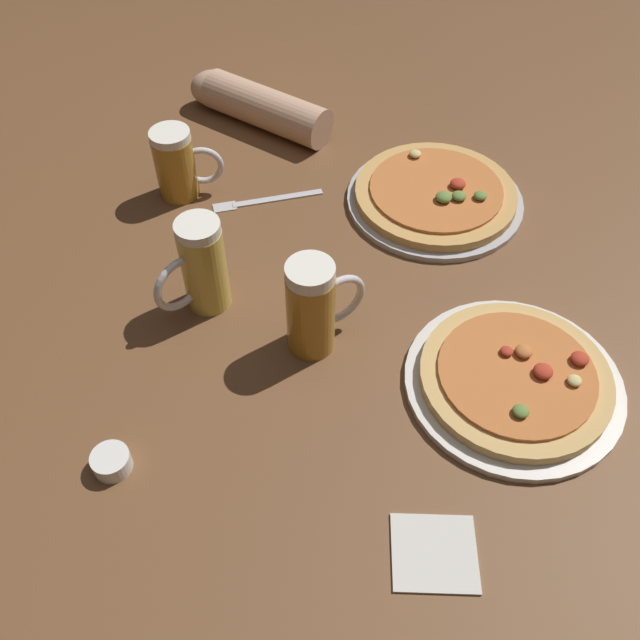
{
  "coord_description": "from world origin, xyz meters",
  "views": [
    {
      "loc": [
        -0.01,
        -0.72,
        0.86
      ],
      "look_at": [
        0.0,
        0.0,
        0.02
      ],
      "focal_mm": 39.08,
      "sensor_mm": 36.0,
      "label": 1
    }
  ],
  "objects_px": {
    "beer_mug_amber": "(201,267)",
    "ramekin_sauce": "(111,462)",
    "napkin_folded": "(434,552)",
    "diner_arm": "(254,104)",
    "beer_mug_dark": "(177,164)",
    "fork_left": "(265,200)",
    "beer_mug_pale": "(314,307)",
    "pizza_plate_near": "(515,379)",
    "pizza_plate_far": "(435,196)"
  },
  "relations": [
    {
      "from": "pizza_plate_near",
      "to": "beer_mug_pale",
      "type": "bearing_deg",
      "value": 163.77
    },
    {
      "from": "beer_mug_dark",
      "to": "ramekin_sauce",
      "type": "xyz_separation_m",
      "value": [
        -0.02,
        -0.59,
        -0.05
      ]
    },
    {
      "from": "fork_left",
      "to": "diner_arm",
      "type": "height_order",
      "value": "diner_arm"
    },
    {
      "from": "beer_mug_pale",
      "to": "napkin_folded",
      "type": "distance_m",
      "value": 0.39
    },
    {
      "from": "beer_mug_dark",
      "to": "fork_left",
      "type": "distance_m",
      "value": 0.18
    },
    {
      "from": "ramekin_sauce",
      "to": "napkin_folded",
      "type": "distance_m",
      "value": 0.45
    },
    {
      "from": "beer_mug_amber",
      "to": "beer_mug_pale",
      "type": "height_order",
      "value": "same"
    },
    {
      "from": "pizza_plate_near",
      "to": "beer_mug_amber",
      "type": "relative_size",
      "value": 1.92
    },
    {
      "from": "fork_left",
      "to": "diner_arm",
      "type": "relative_size",
      "value": 0.68
    },
    {
      "from": "pizza_plate_far",
      "to": "napkin_folded",
      "type": "xyz_separation_m",
      "value": [
        -0.08,
        -0.69,
        -0.01
      ]
    },
    {
      "from": "beer_mug_dark",
      "to": "beer_mug_amber",
      "type": "distance_m",
      "value": 0.3
    },
    {
      "from": "pizza_plate_near",
      "to": "pizza_plate_far",
      "type": "bearing_deg",
      "value": 99.18
    },
    {
      "from": "beer_mug_amber",
      "to": "ramekin_sauce",
      "type": "bearing_deg",
      "value": -108.08
    },
    {
      "from": "beer_mug_pale",
      "to": "ramekin_sauce",
      "type": "relative_size",
      "value": 3.15
    },
    {
      "from": "pizza_plate_near",
      "to": "napkin_folded",
      "type": "xyz_separation_m",
      "value": [
        -0.15,
        -0.26,
        -0.01
      ]
    },
    {
      "from": "pizza_plate_near",
      "to": "ramekin_sauce",
      "type": "distance_m",
      "value": 0.59
    },
    {
      "from": "pizza_plate_near",
      "to": "fork_left",
      "type": "xyz_separation_m",
      "value": [
        -0.39,
        0.44,
        -0.01
      ]
    },
    {
      "from": "beer_mug_dark",
      "to": "beer_mug_pale",
      "type": "height_order",
      "value": "beer_mug_pale"
    },
    {
      "from": "pizza_plate_near",
      "to": "pizza_plate_far",
      "type": "xyz_separation_m",
      "value": [
        -0.07,
        0.43,
        0.0
      ]
    },
    {
      "from": "pizza_plate_near",
      "to": "beer_mug_dark",
      "type": "relative_size",
      "value": 2.36
    },
    {
      "from": "pizza_plate_far",
      "to": "ramekin_sauce",
      "type": "relative_size",
      "value": 6.2
    },
    {
      "from": "beer_mug_dark",
      "to": "napkin_folded",
      "type": "height_order",
      "value": "beer_mug_dark"
    },
    {
      "from": "napkin_folded",
      "to": "diner_arm",
      "type": "height_order",
      "value": "diner_arm"
    },
    {
      "from": "beer_mug_dark",
      "to": "pizza_plate_near",
      "type": "bearing_deg",
      "value": -39.79
    },
    {
      "from": "pizza_plate_far",
      "to": "fork_left",
      "type": "distance_m",
      "value": 0.32
    },
    {
      "from": "pizza_plate_near",
      "to": "beer_mug_dark",
      "type": "bearing_deg",
      "value": 140.21
    },
    {
      "from": "pizza_plate_far",
      "to": "fork_left",
      "type": "height_order",
      "value": "pizza_plate_far"
    },
    {
      "from": "pizza_plate_near",
      "to": "napkin_folded",
      "type": "relative_size",
      "value": 3.03
    },
    {
      "from": "pizza_plate_far",
      "to": "ramekin_sauce",
      "type": "xyz_separation_m",
      "value": [
        -0.51,
        -0.56,
        -0.0
      ]
    },
    {
      "from": "pizza_plate_far",
      "to": "fork_left",
      "type": "bearing_deg",
      "value": 178.74
    },
    {
      "from": "beer_mug_amber",
      "to": "fork_left",
      "type": "xyz_separation_m",
      "value": [
        0.08,
        0.26,
        -0.08
      ]
    },
    {
      "from": "pizza_plate_far",
      "to": "ramekin_sauce",
      "type": "height_order",
      "value": "pizza_plate_far"
    },
    {
      "from": "pizza_plate_far",
      "to": "diner_arm",
      "type": "relative_size",
      "value": 1.08
    },
    {
      "from": "pizza_plate_far",
      "to": "fork_left",
      "type": "xyz_separation_m",
      "value": [
        -0.32,
        0.01,
        -0.01
      ]
    },
    {
      "from": "pizza_plate_near",
      "to": "beer_mug_pale",
      "type": "height_order",
      "value": "beer_mug_pale"
    },
    {
      "from": "pizza_plate_far",
      "to": "pizza_plate_near",
      "type": "bearing_deg",
      "value": -80.82
    },
    {
      "from": "fork_left",
      "to": "beer_mug_amber",
      "type": "bearing_deg",
      "value": -107.89
    },
    {
      "from": "beer_mug_dark",
      "to": "beer_mug_pale",
      "type": "bearing_deg",
      "value": -55.87
    },
    {
      "from": "fork_left",
      "to": "pizza_plate_near",
      "type": "bearing_deg",
      "value": -47.95
    },
    {
      "from": "ramekin_sauce",
      "to": "napkin_folded",
      "type": "relative_size",
      "value": 0.5
    },
    {
      "from": "beer_mug_amber",
      "to": "beer_mug_dark",
      "type": "bearing_deg",
      "value": 104.76
    },
    {
      "from": "fork_left",
      "to": "diner_arm",
      "type": "distance_m",
      "value": 0.27
    },
    {
      "from": "pizza_plate_far",
      "to": "beer_mug_pale",
      "type": "height_order",
      "value": "beer_mug_pale"
    },
    {
      "from": "beer_mug_dark",
      "to": "ramekin_sauce",
      "type": "bearing_deg",
      "value": -92.31
    },
    {
      "from": "pizza_plate_near",
      "to": "diner_arm",
      "type": "bearing_deg",
      "value": 121.15
    },
    {
      "from": "pizza_plate_far",
      "to": "beer_mug_dark",
      "type": "relative_size",
      "value": 2.41
    },
    {
      "from": "beer_mug_pale",
      "to": "pizza_plate_near",
      "type": "bearing_deg",
      "value": -16.23
    },
    {
      "from": "napkin_folded",
      "to": "diner_arm",
      "type": "xyz_separation_m",
      "value": [
        -0.28,
        0.96,
        0.04
      ]
    },
    {
      "from": "pizza_plate_near",
      "to": "fork_left",
      "type": "height_order",
      "value": "pizza_plate_near"
    },
    {
      "from": "napkin_folded",
      "to": "fork_left",
      "type": "distance_m",
      "value": 0.73
    }
  ]
}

